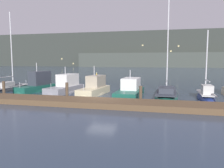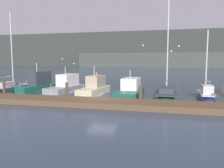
{
  "view_description": "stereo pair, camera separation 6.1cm",
  "coord_description": "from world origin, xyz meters",
  "px_view_note": "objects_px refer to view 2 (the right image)",
  "views": [
    {
      "loc": [
        5.31,
        -18.44,
        3.66
      ],
      "look_at": [
        0.0,
        3.86,
        1.2
      ],
      "focal_mm": 35.0,
      "sensor_mm": 36.0,
      "label": 1
    },
    {
      "loc": [
        5.37,
        -18.42,
        3.66
      ],
      "look_at": [
        0.0,
        3.86,
        1.2
      ],
      "focal_mm": 35.0,
      "sensor_mm": 36.0,
      "label": 2
    }
  ],
  "objects_px": {
    "motorboat_berth_6": "(130,92)",
    "sailboat_berth_7": "(166,95)",
    "motorboat_berth_5": "(94,91)",
    "channel_buoy": "(97,80)",
    "sailboat_berth_8": "(206,97)",
    "motorboat_berth_3": "(37,88)",
    "sailboat_berth_2": "(10,89)",
    "motorboat_berth_4": "(66,89)"
  },
  "relations": [
    {
      "from": "sailboat_berth_7",
      "to": "channel_buoy",
      "type": "bearing_deg",
      "value": 137.21
    },
    {
      "from": "motorboat_berth_3",
      "to": "sailboat_berth_8",
      "type": "relative_size",
      "value": 0.88
    },
    {
      "from": "motorboat_berth_4",
      "to": "channel_buoy",
      "type": "distance_m",
      "value": 9.33
    },
    {
      "from": "motorboat_berth_4",
      "to": "sailboat_berth_7",
      "type": "relative_size",
      "value": 0.56
    },
    {
      "from": "motorboat_berth_5",
      "to": "motorboat_berth_4",
      "type": "bearing_deg",
      "value": 168.93
    },
    {
      "from": "motorboat_berth_4",
      "to": "motorboat_berth_3",
      "type": "bearing_deg",
      "value": 178.64
    },
    {
      "from": "motorboat_berth_6",
      "to": "sailboat_berth_7",
      "type": "relative_size",
      "value": 0.59
    },
    {
      "from": "sailboat_berth_2",
      "to": "sailboat_berth_7",
      "type": "height_order",
      "value": "sailboat_berth_7"
    },
    {
      "from": "motorboat_berth_6",
      "to": "channel_buoy",
      "type": "xyz_separation_m",
      "value": [
        -6.79,
        9.93,
        0.33
      ]
    },
    {
      "from": "channel_buoy",
      "to": "motorboat_berth_3",
      "type": "bearing_deg",
      "value": -116.52
    },
    {
      "from": "sailboat_berth_2",
      "to": "motorboat_berth_6",
      "type": "xyz_separation_m",
      "value": [
        15.18,
        -0.71,
        0.23
      ]
    },
    {
      "from": "motorboat_berth_6",
      "to": "sailboat_berth_7",
      "type": "xyz_separation_m",
      "value": [
        3.71,
        0.2,
        -0.21
      ]
    },
    {
      "from": "motorboat_berth_3",
      "to": "motorboat_berth_4",
      "type": "bearing_deg",
      "value": -1.36
    },
    {
      "from": "sailboat_berth_7",
      "to": "motorboat_berth_5",
      "type": "bearing_deg",
      "value": -177.87
    },
    {
      "from": "motorboat_berth_5",
      "to": "sailboat_berth_8",
      "type": "height_order",
      "value": "sailboat_berth_8"
    },
    {
      "from": "sailboat_berth_2",
      "to": "motorboat_berth_3",
      "type": "distance_m",
      "value": 3.81
    },
    {
      "from": "motorboat_berth_6",
      "to": "sailboat_berth_7",
      "type": "height_order",
      "value": "sailboat_berth_7"
    },
    {
      "from": "motorboat_berth_6",
      "to": "motorboat_berth_4",
      "type": "bearing_deg",
      "value": 175.15
    },
    {
      "from": "channel_buoy",
      "to": "motorboat_berth_6",
      "type": "bearing_deg",
      "value": -55.63
    },
    {
      "from": "motorboat_berth_4",
      "to": "motorboat_berth_5",
      "type": "xyz_separation_m",
      "value": [
        3.74,
        -0.73,
        -0.01
      ]
    },
    {
      "from": "motorboat_berth_4",
      "to": "sailboat_berth_7",
      "type": "bearing_deg",
      "value": -2.25
    },
    {
      "from": "sailboat_berth_2",
      "to": "motorboat_berth_6",
      "type": "height_order",
      "value": "sailboat_berth_2"
    },
    {
      "from": "sailboat_berth_2",
      "to": "sailboat_berth_7",
      "type": "xyz_separation_m",
      "value": [
        18.89,
        -0.51,
        0.02
      ]
    },
    {
      "from": "motorboat_berth_5",
      "to": "motorboat_berth_6",
      "type": "height_order",
      "value": "motorboat_berth_5"
    },
    {
      "from": "motorboat_berth_6",
      "to": "channel_buoy",
      "type": "distance_m",
      "value": 12.03
    },
    {
      "from": "sailboat_berth_8",
      "to": "channel_buoy",
      "type": "bearing_deg",
      "value": 144.73
    },
    {
      "from": "motorboat_berth_6",
      "to": "sailboat_berth_8",
      "type": "xyz_separation_m",
      "value": [
        7.42,
        -0.12,
        -0.17
      ]
    },
    {
      "from": "motorboat_berth_3",
      "to": "motorboat_berth_5",
      "type": "relative_size",
      "value": 1.05
    },
    {
      "from": "motorboat_berth_3",
      "to": "motorboat_berth_4",
      "type": "distance_m",
      "value": 3.72
    },
    {
      "from": "sailboat_berth_7",
      "to": "sailboat_berth_2",
      "type": "bearing_deg",
      "value": 178.47
    },
    {
      "from": "motorboat_berth_4",
      "to": "sailboat_berth_8",
      "type": "distance_m",
      "value": 15.1
    },
    {
      "from": "motorboat_berth_4",
      "to": "motorboat_berth_5",
      "type": "bearing_deg",
      "value": -11.07
    },
    {
      "from": "sailboat_berth_2",
      "to": "motorboat_berth_3",
      "type": "xyz_separation_m",
      "value": [
        3.8,
        0.03,
        0.29
      ]
    },
    {
      "from": "motorboat_berth_4",
      "to": "sailboat_berth_8",
      "type": "relative_size",
      "value": 0.91
    },
    {
      "from": "channel_buoy",
      "to": "sailboat_berth_2",
      "type": "bearing_deg",
      "value": -132.28
    },
    {
      "from": "motorboat_berth_6",
      "to": "channel_buoy",
      "type": "height_order",
      "value": "motorboat_berth_6"
    },
    {
      "from": "sailboat_berth_2",
      "to": "motorboat_berth_4",
      "type": "height_order",
      "value": "sailboat_berth_2"
    },
    {
      "from": "sailboat_berth_2",
      "to": "channel_buoy",
      "type": "distance_m",
      "value": 12.48
    },
    {
      "from": "sailboat_berth_2",
      "to": "channel_buoy",
      "type": "height_order",
      "value": "sailboat_berth_2"
    },
    {
      "from": "channel_buoy",
      "to": "sailboat_berth_7",
      "type": "bearing_deg",
      "value": -42.79
    },
    {
      "from": "motorboat_berth_6",
      "to": "motorboat_berth_3",
      "type": "bearing_deg",
      "value": 176.29
    },
    {
      "from": "motorboat_berth_5",
      "to": "sailboat_berth_7",
      "type": "height_order",
      "value": "sailboat_berth_7"
    }
  ]
}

